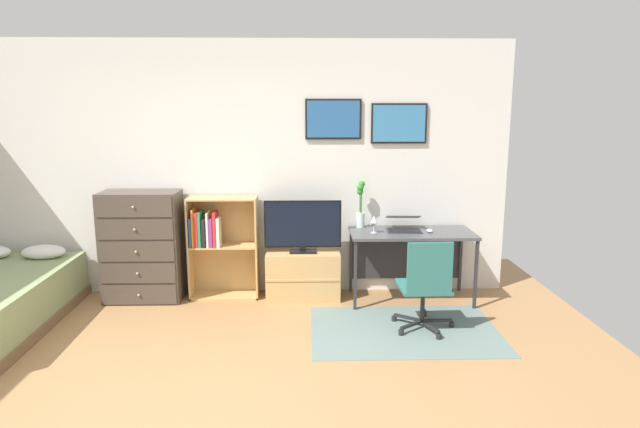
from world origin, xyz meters
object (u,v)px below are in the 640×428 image
(wine_glass, at_px, (374,220))
(computer_mouse, at_px, (430,231))
(tv_stand, at_px, (303,274))
(bamboo_vase, at_px, (361,206))
(office_chair, at_px, (426,283))
(laptop, at_px, (404,224))
(desk, at_px, (410,242))
(television, at_px, (303,227))
(dresser, at_px, (143,246))
(bookshelf, at_px, (217,240))

(wine_glass, bearing_deg, computer_mouse, 1.56)
(tv_stand, height_order, bamboo_vase, bamboo_vase)
(office_chair, height_order, laptop, laptop)
(bamboo_vase, distance_m, wine_glass, 0.31)
(tv_stand, relative_size, bamboo_vase, 1.54)
(office_chair, bearing_deg, desk, 86.79)
(desk, distance_m, wine_glass, 0.50)
(bamboo_vase, bearing_deg, television, -167.75)
(tv_stand, bearing_deg, computer_mouse, -6.18)
(dresser, height_order, bookshelf, dresser)
(laptop, relative_size, computer_mouse, 3.84)
(bamboo_vase, relative_size, wine_glass, 2.80)
(dresser, bearing_deg, office_chair, -18.50)
(laptop, bearing_deg, wine_glass, -154.39)
(laptop, height_order, wine_glass, wine_glass)
(wine_glass, bearing_deg, bookshelf, 172.62)
(bookshelf, height_order, bamboo_vase, bamboo_vase)
(laptop, distance_m, bamboo_vase, 0.49)
(bookshelf, bearing_deg, bamboo_vase, 2.10)
(wine_glass, bearing_deg, laptop, 22.29)
(computer_mouse, distance_m, bamboo_vase, 0.77)
(bamboo_vase, bearing_deg, laptop, -16.82)
(tv_stand, xyz_separation_m, laptop, (1.06, -0.02, 0.55))
(bookshelf, distance_m, computer_mouse, 2.23)
(desk, bearing_deg, office_chair, -91.45)
(television, bearing_deg, desk, -0.25)
(desk, bearing_deg, computer_mouse, -32.57)
(television, distance_m, computer_mouse, 1.31)
(office_chair, bearing_deg, bamboo_vase, 113.08)
(computer_mouse, relative_size, wine_glass, 0.58)
(tv_stand, relative_size, wine_glass, 4.32)
(bookshelf, bearing_deg, laptop, -2.25)
(dresser, height_order, computer_mouse, dresser)
(office_chair, distance_m, bamboo_vase, 1.27)
(desk, distance_m, computer_mouse, 0.26)
(dresser, bearing_deg, laptop, -0.15)
(bookshelf, bearing_deg, wine_glass, -7.38)
(tv_stand, relative_size, computer_mouse, 7.48)
(office_chair, bearing_deg, laptop, 91.21)
(bookshelf, xyz_separation_m, computer_mouse, (2.22, -0.20, 0.14))
(desk, bearing_deg, television, 179.75)
(television, relative_size, desk, 0.63)
(tv_stand, xyz_separation_m, television, (-0.00, -0.02, 0.53))
(desk, distance_m, office_chair, 0.93)
(desk, relative_size, bamboo_vase, 2.52)
(office_chair, xyz_separation_m, bamboo_vase, (-0.49, 1.06, 0.52))
(dresser, relative_size, desk, 0.91)
(dresser, xyz_separation_m, laptop, (2.73, -0.01, 0.22))
(bookshelf, bearing_deg, television, -4.86)
(tv_stand, distance_m, laptop, 1.19)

